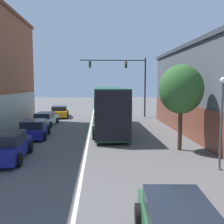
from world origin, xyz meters
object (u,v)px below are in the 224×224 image
object	(u,v)px
traffic_signal_gantry	(127,75)
street_lamp	(221,120)
bus	(109,107)
parked_car_left_mid	(8,147)
street_tree_near	(181,90)
parked_car_left_near	(34,129)
parked_car_left_far	(59,112)
parked_car_left_distant	(45,119)

from	to	relation	value
traffic_signal_gantry	street_lamp	bearing A→B (deg)	-83.75
bus	street_lamp	world-z (taller)	street_lamp
parked_car_left_mid	traffic_signal_gantry	xyz separation A→B (m)	(8.32, 18.05, 4.47)
street_tree_near	parked_car_left_near	bearing A→B (deg)	156.34
parked_car_left_mid	street_lamp	xyz separation A→B (m)	(10.54, -2.21, 1.68)
traffic_signal_gantry	street_lamp	world-z (taller)	traffic_signal_gantry
traffic_signal_gantry	parked_car_left_far	bearing A→B (deg)	178.12
parked_car_left_far	street_tree_near	xyz separation A→B (m)	(9.78, -16.74, 3.05)
bus	parked_car_left_mid	size ratio (longest dim) A/B	2.78
bus	traffic_signal_gantry	xyz separation A→B (m)	(2.57, 9.29, 3.10)
bus	traffic_signal_gantry	world-z (taller)	traffic_signal_gantry
bus	street_tree_near	world-z (taller)	street_tree_near
bus	parked_car_left_mid	distance (m)	10.57
bus	street_lamp	size ratio (longest dim) A/B	2.79
parked_car_left_mid	parked_car_left_far	size ratio (longest dim) A/B	0.90
street_tree_near	parked_car_left_distant	bearing A→B (deg)	134.90
parked_car_left_near	parked_car_left_mid	size ratio (longest dim) A/B	0.96
parked_car_left_mid	traffic_signal_gantry	bearing A→B (deg)	-27.69
parked_car_left_far	parked_car_left_distant	distance (m)	6.53
parked_car_left_mid	street_tree_near	world-z (taller)	street_tree_near
parked_car_left_far	parked_car_left_distant	size ratio (longest dim) A/B	1.02
parked_car_left_distant	traffic_signal_gantry	size ratio (longest dim) A/B	0.60
bus	parked_car_left_mid	xyz separation A→B (m)	(-5.75, -8.76, -1.37)
parked_car_left_mid	parked_car_left_far	xyz separation A→B (m)	(0.03, 18.33, -0.05)
parked_car_left_near	street_lamp	bearing A→B (deg)	-131.38
bus	street_lamp	xyz separation A→B (m)	(4.79, -10.97, 0.31)
traffic_signal_gantry	street_tree_near	xyz separation A→B (m)	(1.49, -16.47, -1.47)
parked_car_left_near	parked_car_left_mid	world-z (taller)	parked_car_left_mid
street_tree_near	traffic_signal_gantry	bearing A→B (deg)	95.17
parked_car_left_near	traffic_signal_gantry	xyz separation A→B (m)	(8.35, 12.16, 4.53)
parked_car_left_far	parked_car_left_distant	bearing A→B (deg)	170.04
parked_car_left_mid	parked_car_left_distant	bearing A→B (deg)	-1.10
traffic_signal_gantry	street_tree_near	size ratio (longest dim) A/B	1.54
traffic_signal_gantry	bus	bearing A→B (deg)	-105.47
traffic_signal_gantry	street_lamp	xyz separation A→B (m)	(2.22, -20.26, -2.78)
parked_car_left_mid	street_tree_near	bearing A→B (deg)	-83.78
parked_car_left_near	street_lamp	distance (m)	13.43
parked_car_left_distant	street_tree_near	distance (m)	14.77
parked_car_left_near	parked_car_left_mid	distance (m)	5.89
parked_car_left_near	parked_car_left_far	bearing A→B (deg)	-4.17
parked_car_left_near	street_tree_near	size ratio (longest dim) A/B	0.81
parked_car_left_far	street_tree_near	distance (m)	19.62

